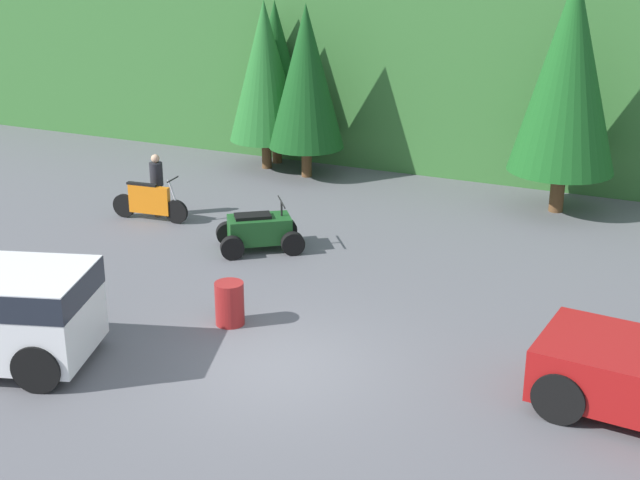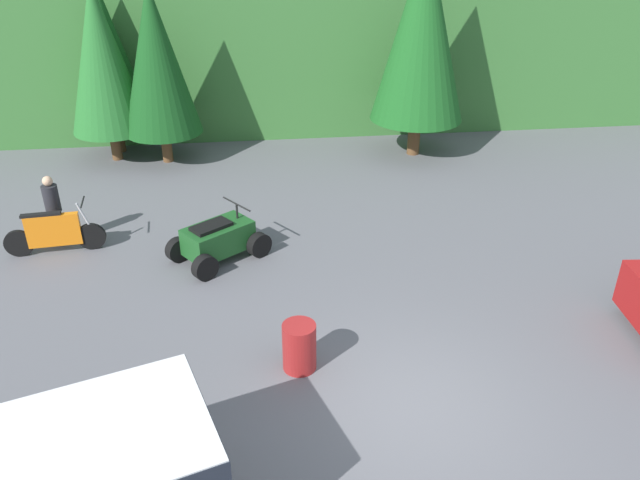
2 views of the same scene
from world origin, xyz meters
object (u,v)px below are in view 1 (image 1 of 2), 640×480
at_px(quad_atv, 259,231).
at_px(steel_barrel, 230,303).
at_px(dirt_bike, 150,202).
at_px(rider_person, 157,182).

bearing_deg(quad_atv, steel_barrel, -106.02).
height_order(dirt_bike, quad_atv, dirt_bike).
xyz_separation_m(dirt_bike, steel_barrel, (5.15, -4.67, -0.06)).
relative_size(rider_person, steel_barrel, 1.93).
bearing_deg(steel_barrel, quad_atv, 110.26).
distance_m(quad_atv, rider_person, 3.95).
bearing_deg(dirt_bike, steel_barrel, -47.74).
relative_size(quad_atv, steel_barrel, 2.70).
distance_m(dirt_bike, quad_atv, 3.76).
bearing_deg(quad_atv, dirt_bike, 132.59).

